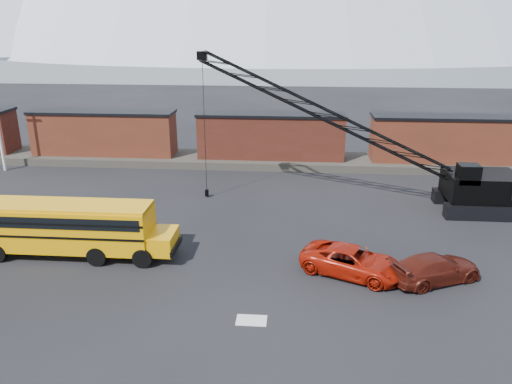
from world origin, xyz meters
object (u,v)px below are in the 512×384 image
red_pickup (352,261)px  crawler_crane (346,125)px  school_bus (71,227)px  maroon_suv (435,268)px

red_pickup → crawler_crane: bearing=22.1°
school_bus → maroon_suv: bearing=-4.0°
school_bus → red_pickup: bearing=-3.7°
school_bus → crawler_crane: 19.53m
red_pickup → crawler_crane: size_ratio=0.24×
red_pickup → maroon_suv: red_pickup is taller
maroon_suv → red_pickup: bearing=59.9°
red_pickup → maroon_suv: size_ratio=1.09×
maroon_suv → crawler_crane: 13.08m
crawler_crane → school_bus: bearing=-148.6°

